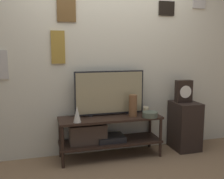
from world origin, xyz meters
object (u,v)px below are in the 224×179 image
vase_wide_bowl (150,114)px  candle_jar (146,111)px  mantel_clock (184,91)px  vase_slim_bronze (77,114)px  television (110,93)px  vase_tall_ceramic (133,106)px

vase_wide_bowl → candle_jar: size_ratio=2.00×
mantel_clock → vase_slim_bronze: bearing=-174.2°
television → vase_wide_bowl: size_ratio=4.64×
candle_jar → mantel_clock: 0.62m
television → vase_tall_ceramic: (0.28, -0.14, -0.16)m
vase_tall_ceramic → vase_slim_bronze: bearing=-172.9°
television → vase_wide_bowl: 0.60m
vase_slim_bronze → mantel_clock: (1.53, 0.16, 0.19)m
television → vase_tall_ceramic: 0.35m
television → vase_tall_ceramic: size_ratio=3.26×
candle_jar → mantel_clock: (0.57, 0.01, 0.24)m
vase_slim_bronze → vase_tall_ceramic: size_ratio=0.71×
vase_wide_bowl → television: bearing=154.1°
candle_jar → mantel_clock: bearing=0.8°
vase_slim_bronze → vase_tall_ceramic: (0.75, 0.09, 0.04)m
mantel_clock → vase_tall_ceramic: bearing=-175.3°
television → vase_slim_bronze: (-0.47, -0.23, -0.21)m
candle_jar → vase_tall_ceramic: bearing=-165.2°
television → vase_slim_bronze: bearing=-154.0°
vase_slim_bronze → vase_wide_bowl: (0.95, -0.01, -0.07)m
candle_jar → vase_slim_bronze: bearing=-171.2°
vase_slim_bronze → vase_tall_ceramic: vase_tall_ceramic is taller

